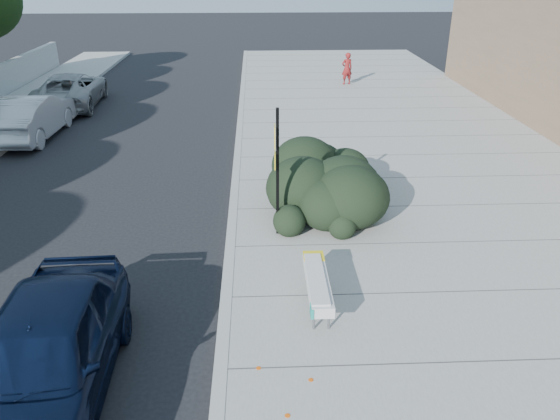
{
  "coord_description": "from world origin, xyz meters",
  "views": [
    {
      "loc": [
        0.64,
        -8.75,
        6.04
      ],
      "look_at": [
        1.12,
        2.07,
        1.0
      ],
      "focal_mm": 35.0,
      "sensor_mm": 36.0,
      "label": 1
    }
  ],
  "objects_px": {
    "bike_rack": "(302,193)",
    "wagon_silver": "(32,116)",
    "sign_post": "(277,166)",
    "suv_silver": "(71,90)",
    "pedestrian": "(347,69)",
    "bench": "(317,282)",
    "sedan_navy": "(43,356)"
  },
  "relations": [
    {
      "from": "bike_rack",
      "to": "suv_silver",
      "type": "xyz_separation_m",
      "value": [
        -9.22,
        12.14,
        -0.04
      ]
    },
    {
      "from": "sign_post",
      "to": "wagon_silver",
      "type": "xyz_separation_m",
      "value": [
        -8.58,
        8.35,
        -1.04
      ]
    },
    {
      "from": "bench",
      "to": "wagon_silver",
      "type": "height_order",
      "value": "wagon_silver"
    },
    {
      "from": "sign_post",
      "to": "pedestrian",
      "type": "relative_size",
      "value": 1.91
    },
    {
      "from": "wagon_silver",
      "to": "suv_silver",
      "type": "xyz_separation_m",
      "value": [
        0.0,
        4.66,
        -0.05
      ]
    },
    {
      "from": "suv_silver",
      "to": "bike_rack",
      "type": "bearing_deg",
      "value": 124.01
    },
    {
      "from": "pedestrian",
      "to": "suv_silver",
      "type": "bearing_deg",
      "value": -0.92
    },
    {
      "from": "sign_post",
      "to": "suv_silver",
      "type": "relative_size",
      "value": 0.57
    },
    {
      "from": "bike_rack",
      "to": "wagon_silver",
      "type": "bearing_deg",
      "value": 146.34
    },
    {
      "from": "bike_rack",
      "to": "suv_silver",
      "type": "bearing_deg",
      "value": 132.61
    },
    {
      "from": "sign_post",
      "to": "suv_silver",
      "type": "xyz_separation_m",
      "value": [
        -8.58,
        13.01,
        -1.09
      ]
    },
    {
      "from": "bench",
      "to": "wagon_silver",
      "type": "bearing_deg",
      "value": 129.61
    },
    {
      "from": "sedan_navy",
      "to": "pedestrian",
      "type": "bearing_deg",
      "value": 67.91
    },
    {
      "from": "wagon_silver",
      "to": "pedestrian",
      "type": "bearing_deg",
      "value": -146.32
    },
    {
      "from": "bench",
      "to": "wagon_silver",
      "type": "xyz_separation_m",
      "value": [
        -9.2,
        11.27,
        0.16
      ]
    },
    {
      "from": "bike_rack",
      "to": "sign_post",
      "type": "xyz_separation_m",
      "value": [
        -0.64,
        -0.87,
        1.05
      ]
    },
    {
      "from": "pedestrian",
      "to": "bench",
      "type": "bearing_deg",
      "value": 64.12
    },
    {
      "from": "bike_rack",
      "to": "sedan_navy",
      "type": "height_order",
      "value": "sedan_navy"
    },
    {
      "from": "bike_rack",
      "to": "wagon_silver",
      "type": "distance_m",
      "value": 11.87
    },
    {
      "from": "bench",
      "to": "bike_rack",
      "type": "distance_m",
      "value": 3.79
    },
    {
      "from": "sign_post",
      "to": "pedestrian",
      "type": "height_order",
      "value": "sign_post"
    },
    {
      "from": "sign_post",
      "to": "bike_rack",
      "type": "bearing_deg",
      "value": 55.89
    },
    {
      "from": "wagon_silver",
      "to": "pedestrian",
      "type": "xyz_separation_m",
      "value": [
        12.75,
        7.95,
        0.15
      ]
    },
    {
      "from": "bike_rack",
      "to": "wagon_silver",
      "type": "relative_size",
      "value": 0.22
    },
    {
      "from": "sign_post",
      "to": "wagon_silver",
      "type": "bearing_deg",
      "value": 137.89
    },
    {
      "from": "bike_rack",
      "to": "pedestrian",
      "type": "bearing_deg",
      "value": 82.5
    },
    {
      "from": "sign_post",
      "to": "sedan_navy",
      "type": "relative_size",
      "value": 0.63
    },
    {
      "from": "sedan_navy",
      "to": "wagon_silver",
      "type": "distance_m",
      "value": 14.24
    },
    {
      "from": "bench",
      "to": "sign_post",
      "type": "distance_m",
      "value": 3.22
    },
    {
      "from": "bike_rack",
      "to": "suv_silver",
      "type": "height_order",
      "value": "suv_silver"
    },
    {
      "from": "bench",
      "to": "pedestrian",
      "type": "distance_m",
      "value": 19.55
    },
    {
      "from": "sign_post",
      "to": "suv_silver",
      "type": "bearing_deg",
      "value": 125.53
    }
  ]
}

